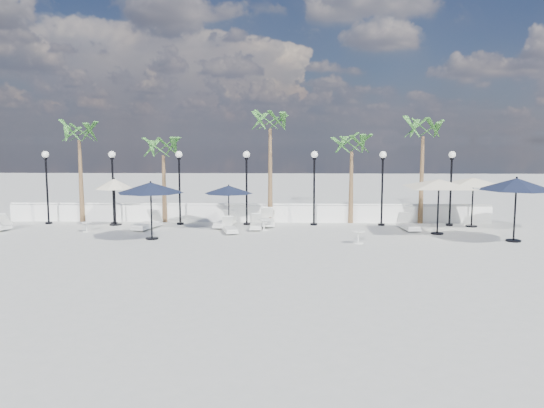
{
  "coord_description": "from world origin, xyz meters",
  "views": [
    {
      "loc": [
        2.14,
        -20.82,
        4.38
      ],
      "look_at": [
        1.42,
        3.15,
        1.5
      ],
      "focal_mm": 35.0,
      "sensor_mm": 36.0,
      "label": 1
    }
  ],
  "objects_px": {
    "lounger_5": "(230,228)",
    "parasol_cream_sq_a": "(439,179)",
    "lounger_6": "(408,225)",
    "lounger_4": "(267,221)",
    "parasol_navy_right": "(516,184)",
    "parasol_navy_left": "(151,188)",
    "parasol_navy_mid": "(229,190)",
    "parasol_cream_sq_b": "(474,178)",
    "parasol_cream_small": "(114,184)",
    "lounger_2": "(225,222)",
    "lounger_3": "(256,225)",
    "lounger_1": "(147,224)"
  },
  "relations": [
    {
      "from": "lounger_5",
      "to": "parasol_cream_sq_b",
      "type": "xyz_separation_m",
      "value": [
        12.16,
        2.14,
        2.28
      ]
    },
    {
      "from": "lounger_3",
      "to": "parasol_cream_small",
      "type": "distance_m",
      "value": 7.72
    },
    {
      "from": "lounger_6",
      "to": "parasol_navy_left",
      "type": "distance_m",
      "value": 12.47
    },
    {
      "from": "parasol_navy_left",
      "to": "parasol_cream_sq_a",
      "type": "distance_m",
      "value": 13.21
    },
    {
      "from": "parasol_navy_mid",
      "to": "parasol_cream_sq_a",
      "type": "xyz_separation_m",
      "value": [
        10.01,
        -1.54,
        0.65
      ]
    },
    {
      "from": "lounger_5",
      "to": "lounger_2",
      "type": "bearing_deg",
      "value": 88.6
    },
    {
      "from": "parasol_navy_right",
      "to": "parasol_navy_left",
      "type": "bearing_deg",
      "value": 179.72
    },
    {
      "from": "parasol_navy_mid",
      "to": "parasol_navy_left",
      "type": "bearing_deg",
      "value": -134.02
    },
    {
      "from": "lounger_3",
      "to": "parasol_cream_sq_a",
      "type": "height_order",
      "value": "parasol_cream_sq_a"
    },
    {
      "from": "lounger_4",
      "to": "parasol_navy_left",
      "type": "xyz_separation_m",
      "value": [
        -5.02,
        -3.9,
        2.03
      ]
    },
    {
      "from": "lounger_4",
      "to": "lounger_6",
      "type": "distance_m",
      "value": 7.07
    },
    {
      "from": "parasol_navy_right",
      "to": "parasol_cream_small",
      "type": "bearing_deg",
      "value": 168.15
    },
    {
      "from": "lounger_4",
      "to": "lounger_5",
      "type": "height_order",
      "value": "lounger_4"
    },
    {
      "from": "lounger_6",
      "to": "parasol_cream_sq_b",
      "type": "relative_size",
      "value": 0.37
    },
    {
      "from": "parasol_cream_sq_b",
      "to": "lounger_2",
      "type": "bearing_deg",
      "value": -177.57
    },
    {
      "from": "lounger_2",
      "to": "lounger_6",
      "type": "xyz_separation_m",
      "value": [
        9.1,
        -0.61,
        -0.0
      ]
    },
    {
      "from": "parasol_navy_left",
      "to": "parasol_cream_sq_a",
      "type": "xyz_separation_m",
      "value": [
        13.11,
        1.67,
        0.28
      ]
    },
    {
      "from": "lounger_1",
      "to": "parasol_navy_right",
      "type": "height_order",
      "value": "parasol_navy_right"
    },
    {
      "from": "lounger_4",
      "to": "parasol_cream_sq_b",
      "type": "bearing_deg",
      "value": -4.25
    },
    {
      "from": "parasol_navy_right",
      "to": "lounger_4",
      "type": "bearing_deg",
      "value": 159.98
    },
    {
      "from": "parasol_navy_mid",
      "to": "parasol_cream_sq_b",
      "type": "distance_m",
      "value": 12.39
    },
    {
      "from": "parasol_cream_sq_b",
      "to": "parasol_cream_small",
      "type": "relative_size",
      "value": 2.17
    },
    {
      "from": "lounger_5",
      "to": "parasol_navy_right",
      "type": "xyz_separation_m",
      "value": [
        12.63,
        -1.82,
        2.27
      ]
    },
    {
      "from": "parasol_cream_small",
      "to": "lounger_2",
      "type": "bearing_deg",
      "value": -5.26
    },
    {
      "from": "lounger_2",
      "to": "lounger_1",
      "type": "bearing_deg",
      "value": -155.98
    },
    {
      "from": "lounger_1",
      "to": "parasol_navy_left",
      "type": "xyz_separation_m",
      "value": [
        0.91,
        -2.6,
        2.03
      ]
    },
    {
      "from": "lounger_3",
      "to": "parasol_navy_mid",
      "type": "relative_size",
      "value": 0.71
    },
    {
      "from": "lounger_2",
      "to": "parasol_navy_right",
      "type": "relative_size",
      "value": 0.65
    },
    {
      "from": "lounger_3",
      "to": "lounger_5",
      "type": "height_order",
      "value": "lounger_5"
    },
    {
      "from": "parasol_navy_mid",
      "to": "lounger_3",
      "type": "bearing_deg",
      "value": -16.55
    },
    {
      "from": "parasol_cream_sq_a",
      "to": "parasol_cream_small",
      "type": "bearing_deg",
      "value": 172.15
    },
    {
      "from": "lounger_6",
      "to": "parasol_navy_left",
      "type": "height_order",
      "value": "parasol_navy_left"
    },
    {
      "from": "parasol_cream_small",
      "to": "lounger_4",
      "type": "bearing_deg",
      "value": 0.16
    },
    {
      "from": "lounger_2",
      "to": "parasol_navy_left",
      "type": "bearing_deg",
      "value": -117.86
    },
    {
      "from": "parasol_navy_left",
      "to": "parasol_cream_small",
      "type": "bearing_deg",
      "value": 126.86
    },
    {
      "from": "lounger_2",
      "to": "parasol_cream_sq_b",
      "type": "height_order",
      "value": "parasol_cream_sq_b"
    },
    {
      "from": "lounger_1",
      "to": "parasol_navy_right",
      "type": "relative_size",
      "value": 0.71
    },
    {
      "from": "parasol_cream_sq_b",
      "to": "lounger_3",
      "type": "bearing_deg",
      "value": -174.34
    },
    {
      "from": "lounger_5",
      "to": "parasol_cream_small",
      "type": "bearing_deg",
      "value": 145.51
    },
    {
      "from": "lounger_4",
      "to": "parasol_navy_left",
      "type": "bearing_deg",
      "value": -146.28
    },
    {
      "from": "parasol_cream_small",
      "to": "parasol_navy_right",
      "type": "bearing_deg",
      "value": -11.85
    },
    {
      "from": "lounger_3",
      "to": "lounger_5",
      "type": "bearing_deg",
      "value": -139.51
    },
    {
      "from": "lounger_3",
      "to": "parasol_navy_right",
      "type": "distance_m",
      "value": 12.0
    },
    {
      "from": "lounger_5",
      "to": "parasol_cream_sq_a",
      "type": "height_order",
      "value": "parasol_cream_sq_a"
    },
    {
      "from": "lounger_3",
      "to": "parasol_navy_mid",
      "type": "distance_m",
      "value": 2.25
    },
    {
      "from": "lounger_1",
      "to": "parasol_cream_small",
      "type": "height_order",
      "value": "parasol_cream_small"
    },
    {
      "from": "lounger_3",
      "to": "parasol_navy_mid",
      "type": "bearing_deg",
      "value": 162.97
    },
    {
      "from": "lounger_3",
      "to": "parasol_cream_sq_b",
      "type": "xyz_separation_m",
      "value": [
        10.95,
        1.09,
        2.28
      ]
    },
    {
      "from": "lounger_5",
      "to": "lounger_6",
      "type": "distance_m",
      "value": 8.76
    },
    {
      "from": "lounger_6",
      "to": "parasol_cream_sq_a",
      "type": "relative_size",
      "value": 0.35
    }
  ]
}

